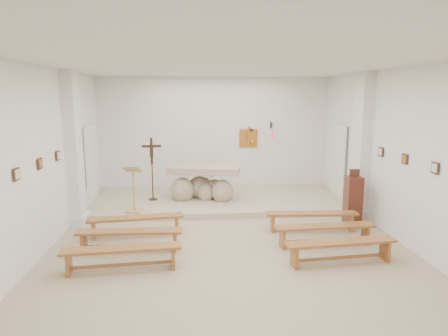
{
  "coord_description": "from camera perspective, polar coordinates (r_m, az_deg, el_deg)",
  "views": [
    {
      "loc": [
        -0.69,
        -7.23,
        2.95
      ],
      "look_at": [
        0.02,
        1.6,
        1.33
      ],
      "focal_mm": 32.0,
      "sensor_mm": 36.0,
      "label": 1
    }
  ],
  "objects": [
    {
      "name": "lectern",
      "position": [
        9.87,
        -12.8,
        -2.94
      ],
      "size": [
        0.47,
        0.42,
        1.16
      ],
      "rotation": [
        0.0,
        0.0,
        -0.19
      ],
      "color": "tan",
      "rests_on": "sanctuary_platform"
    },
    {
      "name": "crucifix_stand",
      "position": [
        10.86,
        -10.25,
        0.52
      ],
      "size": [
        0.51,
        0.22,
        1.69
      ],
      "rotation": [
        0.0,
        0.0,
        0.04
      ],
      "color": "#3A2312",
      "rests_on": "sanctuary_platform"
    },
    {
      "name": "station_frame_left_front",
      "position": [
        7.11,
        -27.53,
        -0.79
      ],
      "size": [
        0.03,
        0.2,
        0.2
      ],
      "primitive_type": "cube",
      "color": "#402B1C",
      "rests_on": "wall_left"
    },
    {
      "name": "gold_wall_relief",
      "position": [
        12.38,
        3.51,
        4.3
      ],
      "size": [
        0.55,
        0.04,
        0.55
      ],
      "primitive_type": "cube",
      "color": "#BE7E2C",
      "rests_on": "wall_back"
    },
    {
      "name": "pilaster_left",
      "position": [
        9.68,
        -20.65,
        2.56
      ],
      "size": [
        0.26,
        0.55,
        3.5
      ],
      "primitive_type": "cube",
      "color": "white",
      "rests_on": "ground"
    },
    {
      "name": "wall_left",
      "position": [
        7.84,
        -25.45,
        0.54
      ],
      "size": [
        0.02,
        10.0,
        3.5
      ],
      "primitive_type": "cube",
      "color": "white",
      "rests_on": "ground"
    },
    {
      "name": "radiator_right",
      "position": [
        11.08,
        17.44,
        -4.14
      ],
      "size": [
        0.1,
        0.85,
        0.52
      ],
      "primitive_type": "cube",
      "color": "silver",
      "rests_on": "ground"
    },
    {
      "name": "station_frame_left_rear",
      "position": [
        8.96,
        -22.64,
        1.66
      ],
      "size": [
        0.03,
        0.2,
        0.2
      ],
      "primitive_type": "cube",
      "color": "#402B1C",
      "rests_on": "wall_left"
    },
    {
      "name": "pilaster_right",
      "position": [
        10.15,
        19.04,
        2.99
      ],
      "size": [
        0.26,
        0.55,
        3.5
      ],
      "primitive_type": "cube",
      "color": "white",
      "rests_on": "ground"
    },
    {
      "name": "altar",
      "position": [
        10.91,
        -2.98,
        -2.49
      ],
      "size": [
        2.02,
        1.1,
        0.99
      ],
      "rotation": [
        0.0,
        0.0,
        -0.19
      ],
      "color": "beige",
      "rests_on": "sanctuary_platform"
    },
    {
      "name": "ceiling",
      "position": [
        7.28,
        0.89,
        14.61
      ],
      "size": [
        7.0,
        10.0,
        0.02
      ],
      "primitive_type": "cube",
      "color": "silver",
      "rests_on": "wall_back"
    },
    {
      "name": "wall_right",
      "position": [
        8.44,
        25.18,
        1.18
      ],
      "size": [
        0.02,
        10.0,
        3.5
      ],
      "primitive_type": "cube",
      "color": "white",
      "rests_on": "ground"
    },
    {
      "name": "sanctuary_lamp",
      "position": [
        12.23,
        6.95,
        4.92
      ],
      "size": [
        0.11,
        0.36,
        0.44
      ],
      "color": "black",
      "rests_on": "wall_back"
    },
    {
      "name": "bench_left_second",
      "position": [
        7.91,
        -13.34,
        -9.38
      ],
      "size": [
        2.0,
        0.36,
        0.42
      ],
      "rotation": [
        0.0,
        0.0,
        -0.02
      ],
      "color": "brown",
      "rests_on": "ground"
    },
    {
      "name": "bench_right_second",
      "position": [
        8.24,
        14.19,
        -8.61
      ],
      "size": [
        2.01,
        0.42,
        0.42
      ],
      "rotation": [
        0.0,
        0.0,
        0.05
      ],
      "color": "brown",
      "rests_on": "ground"
    },
    {
      "name": "bench_left_third",
      "position": [
        7.11,
        -14.4,
        -11.73
      ],
      "size": [
        2.02,
        0.48,
        0.42
      ],
      "rotation": [
        0.0,
        0.0,
        0.08
      ],
      "color": "brown",
      "rests_on": "ground"
    },
    {
      "name": "radiator_left",
      "position": [
        10.64,
        -19.43,
        -4.85
      ],
      "size": [
        0.1,
        0.85,
        0.52
      ],
      "primitive_type": "cube",
      "color": "silver",
      "rests_on": "ground"
    },
    {
      "name": "potted_plant",
      "position": [
        11.71,
        -2.4,
        -2.18
      ],
      "size": [
        0.49,
        0.42,
        0.53
      ],
      "primitive_type": "imported",
      "rotation": [
        0.0,
        0.0,
        -0.03
      ],
      "color": "#346227",
      "rests_on": "sanctuary_platform"
    },
    {
      "name": "station_frame_left_mid",
      "position": [
        8.02,
        -24.81,
        0.57
      ],
      "size": [
        0.03,
        0.2,
        0.2
      ],
      "primitive_type": "cube",
      "color": "#402B1C",
      "rests_on": "wall_left"
    },
    {
      "name": "bench_right_third",
      "position": [
        7.47,
        16.35,
        -10.72
      ],
      "size": [
        2.02,
        0.51,
        0.42
      ],
      "rotation": [
        0.0,
        0.0,
        0.1
      ],
      "color": "brown",
      "rests_on": "ground"
    },
    {
      "name": "sanctuary_platform",
      "position": [
        11.13,
        -0.89,
        -4.63
      ],
      "size": [
        6.98,
        3.0,
        0.15
      ],
      "primitive_type": "cube",
      "color": "#BFAF92",
      "rests_on": "ground"
    },
    {
      "name": "donation_pedestal",
      "position": [
        9.71,
        17.93,
        -4.35
      ],
      "size": [
        0.35,
        0.35,
        1.3
      ],
      "rotation": [
        0.0,
        0.0,
        -0.0
      ],
      "color": "#5A2819",
      "rests_on": "ground"
    },
    {
      "name": "station_frame_right_mid",
      "position": [
        8.6,
        24.39,
        1.2
      ],
      "size": [
        0.03,
        0.2,
        0.2
      ],
      "primitive_type": "cube",
      "color": "#402B1C",
      "rests_on": "wall_right"
    },
    {
      "name": "wall_back",
      "position": [
        12.29,
        -1.37,
        4.74
      ],
      "size": [
        7.0,
        0.02,
        3.5
      ],
      "primitive_type": "cube",
      "color": "white",
      "rests_on": "ground"
    },
    {
      "name": "bench_right_front",
      "position": [
        9.03,
        12.41,
        -6.86
      ],
      "size": [
        2.01,
        0.43,
        0.42
      ],
      "rotation": [
        0.0,
        0.0,
        -0.05
      ],
      "color": "brown",
      "rests_on": "ground"
    },
    {
      "name": "station_frame_right_rear",
      "position": [
        9.48,
        21.5,
        2.17
      ],
      "size": [
        0.03,
        0.2,
        0.2
      ],
      "primitive_type": "cube",
      "color": "#402B1C",
      "rests_on": "wall_right"
    },
    {
      "name": "station_frame_right_front",
      "position": [
        7.75,
        27.93,
        0.01
      ],
      "size": [
        0.03,
        0.2,
        0.2
      ],
      "primitive_type": "cube",
      "color": "#402B1C",
      "rests_on": "wall_right"
    },
    {
      "name": "ground",
      "position": [
        7.84,
        0.81,
        -11.77
      ],
      "size": [
        7.0,
        10.0,
        0.0
      ],
      "primitive_type": "cube",
      "color": "tan",
      "rests_on": "ground"
    },
    {
      "name": "bench_left_front",
      "position": [
        8.73,
        -12.49,
        -7.46
      ],
      "size": [
        2.02,
        0.57,
        0.42
      ],
      "rotation": [
        0.0,
        0.0,
        0.13
      ],
      "color": "brown",
      "rests_on": "ground"
    }
  ]
}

